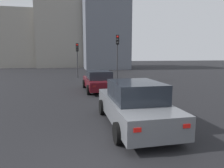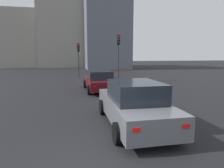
# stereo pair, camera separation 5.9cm
# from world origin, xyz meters

# --- Properties ---
(ground_plane) EXTENTS (160.00, 160.00, 0.20)m
(ground_plane) POSITION_xyz_m (0.00, 0.00, -0.10)
(ground_plane) COLOR black
(car_maroon_left_lead) EXTENTS (4.56, 2.11, 1.44)m
(car_maroon_left_lead) POSITION_xyz_m (9.70, -1.38, 0.70)
(car_maroon_left_lead) COLOR #510F16
(car_maroon_left_lead) RESTS_ON ground_plane
(car_grey_left_second) EXTENTS (4.75, 2.09, 1.63)m
(car_grey_left_second) POSITION_xyz_m (2.38, -1.63, 0.78)
(car_grey_left_second) COLOR slate
(car_grey_left_second) RESTS_ON ground_plane
(traffic_light_near_left) EXTENTS (0.33, 0.30, 3.86)m
(traffic_light_near_left) POSITION_xyz_m (18.24, -0.22, 2.79)
(traffic_light_near_left) COLOR #2D2D30
(traffic_light_near_left) RESTS_ON ground_plane
(traffic_light_near_right) EXTENTS (0.32, 0.30, 4.45)m
(traffic_light_near_right) POSITION_xyz_m (14.23, -3.87, 3.19)
(traffic_light_near_right) COLOR #2D2D30
(traffic_light_near_right) RESTS_ON ground_plane
(building_facade_left) EXTENTS (12.03, 7.89, 16.24)m
(building_facade_left) POSITION_xyz_m (34.83, -6.00, 8.12)
(building_facade_left) COLOR slate
(building_facade_left) RESTS_ON ground_plane
(building_facade_center) EXTENTS (8.82, 10.08, 17.92)m
(building_facade_center) POSITION_xyz_m (40.61, 2.00, 8.96)
(building_facade_center) COLOR gray
(building_facade_center) RESTS_ON ground_plane
(building_facade_right) EXTENTS (8.90, 10.28, 11.67)m
(building_facade_right) POSITION_xyz_m (41.96, 10.00, 5.83)
(building_facade_right) COLOR gray
(building_facade_right) RESTS_ON ground_plane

